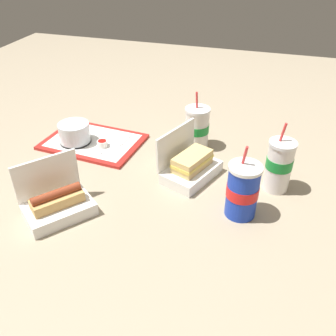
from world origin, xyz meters
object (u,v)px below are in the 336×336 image
at_px(clamshell_hotdog_back, 57,203).
at_px(clamshell_sandwich_front, 190,166).
at_px(cake_container, 75,133).
at_px(soda_cup_back, 197,128).
at_px(food_tray, 93,142).
at_px(ketchup_cup, 102,143).
at_px(plastic_fork, 88,152).
at_px(soda_cup_right, 279,165).
at_px(soda_cup_front, 242,190).

xyz_separation_m(clamshell_hotdog_back, clamshell_sandwich_front, (-0.33, -0.30, 0.00)).
xyz_separation_m(cake_container, soda_cup_back, (-0.45, -0.13, 0.03)).
relative_size(cake_container, clamshell_sandwich_front, 0.51).
relative_size(cake_container, clamshell_hotdog_back, 0.52).
xyz_separation_m(food_tray, clamshell_sandwich_front, (-0.42, 0.11, 0.04)).
bearing_deg(ketchup_cup, clamshell_sandwich_front, 167.73).
relative_size(ketchup_cup, clamshell_sandwich_front, 0.17).
distance_m(food_tray, clamshell_sandwich_front, 0.44).
height_order(food_tray, clamshell_hotdog_back, clamshell_hotdog_back).
distance_m(food_tray, cake_container, 0.08).
relative_size(plastic_fork, soda_cup_right, 0.47).
relative_size(food_tray, plastic_fork, 3.56).
relative_size(food_tray, clamshell_sandwich_front, 1.64).
bearing_deg(clamshell_sandwich_front, plastic_fork, -3.17).
bearing_deg(food_tray, clamshell_hotdog_back, 102.45).
height_order(food_tray, clamshell_sandwich_front, clamshell_sandwich_front).
relative_size(clamshell_hotdog_back, soda_cup_front, 1.02).
height_order(plastic_fork, soda_cup_front, soda_cup_front).
height_order(plastic_fork, soda_cup_back, soda_cup_back).
distance_m(clamshell_hotdog_back, soda_cup_right, 0.70).
xyz_separation_m(plastic_fork, clamshell_sandwich_front, (-0.40, 0.02, 0.03)).
xyz_separation_m(food_tray, cake_container, (0.06, 0.03, 0.04)).
relative_size(cake_container, plastic_fork, 1.11).
bearing_deg(ketchup_cup, soda_cup_front, 158.08).
bearing_deg(clamshell_hotdog_back, cake_container, -68.60).
distance_m(soda_cup_front, soda_cup_back, 0.42).
bearing_deg(clamshell_hotdog_back, soda_cup_front, -163.02).
relative_size(plastic_fork, clamshell_sandwich_front, 0.46).
bearing_deg(cake_container, food_tray, -152.82).
height_order(clamshell_hotdog_back, clamshell_sandwich_front, clamshell_hotdog_back).
bearing_deg(cake_container, plastic_fork, 143.74).
bearing_deg(food_tray, cake_container, 27.18).
xyz_separation_m(food_tray, soda_cup_back, (-0.40, -0.10, 0.07)).
height_order(clamshell_sandwich_front, soda_cup_right, soda_cup_right).
bearing_deg(food_tray, clamshell_sandwich_front, 165.06).
bearing_deg(soda_cup_back, clamshell_sandwich_front, 97.23).
distance_m(cake_container, clamshell_sandwich_front, 0.49).
distance_m(clamshell_hotdog_back, clamshell_sandwich_front, 0.45).
height_order(food_tray, ketchup_cup, ketchup_cup).
distance_m(cake_container, clamshell_hotdog_back, 0.41).
xyz_separation_m(food_tray, ketchup_cup, (-0.06, 0.03, 0.02)).
relative_size(cake_container, soda_cup_back, 0.55).
bearing_deg(cake_container, soda_cup_front, 161.38).
bearing_deg(soda_cup_back, clamshell_hotdog_back, 59.44).
bearing_deg(food_tray, plastic_fork, 103.98).
bearing_deg(clamshell_hotdog_back, plastic_fork, -77.97).
bearing_deg(clamshell_sandwich_front, soda_cup_front, 142.94).
relative_size(food_tray, soda_cup_back, 1.78).
relative_size(soda_cup_right, soda_cup_back, 1.07).
bearing_deg(clamshell_hotdog_back, clamshell_sandwich_front, -137.38).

